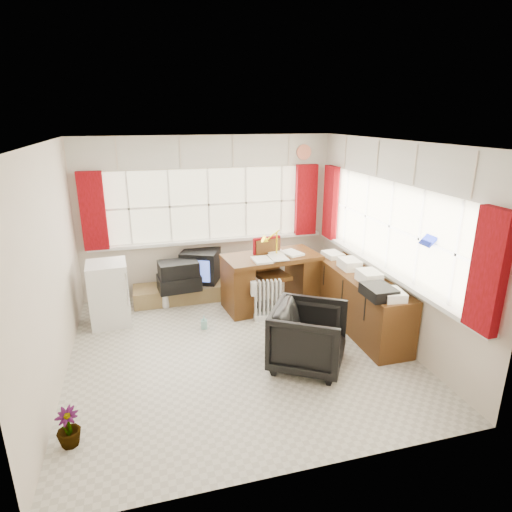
# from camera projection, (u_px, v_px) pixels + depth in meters

# --- Properties ---
(ground) EXTENTS (4.00, 4.00, 0.00)m
(ground) POSITION_uv_depth(u_px,v_px,m) (238.00, 350.00, 5.32)
(ground) COLOR beige
(ground) RESTS_ON ground
(room_walls) EXTENTS (4.00, 4.00, 4.00)m
(room_walls) POSITION_uv_depth(u_px,v_px,m) (237.00, 233.00, 4.85)
(room_walls) COLOR beige
(room_walls) RESTS_ON ground
(window_back) EXTENTS (3.70, 0.12, 3.60)m
(window_back) POSITION_uv_depth(u_px,v_px,m) (210.00, 236.00, 6.81)
(window_back) COLOR beige
(window_back) RESTS_ON room_walls
(window_right) EXTENTS (0.12, 3.70, 3.60)m
(window_right) POSITION_uv_depth(u_px,v_px,m) (384.00, 264.00, 5.52)
(window_right) COLOR beige
(window_right) RESTS_ON room_walls
(curtains) EXTENTS (3.83, 3.83, 1.15)m
(curtains) POSITION_uv_depth(u_px,v_px,m) (287.00, 215.00, 5.95)
(curtains) COLOR maroon
(curtains) RESTS_ON room_walls
(overhead_cabinets) EXTENTS (3.98, 3.98, 0.48)m
(overhead_cabinets) POSITION_uv_depth(u_px,v_px,m) (291.00, 156.00, 5.76)
(overhead_cabinets) COLOR beige
(overhead_cabinets) RESTS_ON room_walls
(desk) EXTENTS (1.48, 0.86, 0.84)m
(desk) POSITION_uv_depth(u_px,v_px,m) (271.00, 278.00, 6.42)
(desk) COLOR #573614
(desk) RESTS_ON ground
(desk_lamp) EXTENTS (0.13, 0.11, 0.38)m
(desk_lamp) POSITION_uv_depth(u_px,v_px,m) (277.00, 238.00, 6.24)
(desk_lamp) COLOR yellow
(desk_lamp) RESTS_ON desk
(task_chair) EXTENTS (0.52, 0.54, 1.06)m
(task_chair) POSITION_uv_depth(u_px,v_px,m) (270.00, 271.00, 6.41)
(task_chair) COLOR black
(task_chair) RESTS_ON ground
(office_chair) EXTENTS (1.11, 1.10, 0.74)m
(office_chair) POSITION_uv_depth(u_px,v_px,m) (308.00, 337.00, 4.87)
(office_chair) COLOR black
(office_chair) RESTS_ON ground
(radiator) EXTENTS (0.40, 0.19, 0.59)m
(radiator) POSITION_uv_depth(u_px,v_px,m) (268.00, 303.00, 6.06)
(radiator) COLOR white
(radiator) RESTS_ON ground
(credenza) EXTENTS (0.50, 2.00, 0.85)m
(credenza) POSITION_uv_depth(u_px,v_px,m) (358.00, 299.00, 5.82)
(credenza) COLOR #573614
(credenza) RESTS_ON ground
(file_tray) EXTENTS (0.31, 0.40, 0.13)m
(file_tray) POSITION_uv_depth(u_px,v_px,m) (379.00, 292.00, 4.99)
(file_tray) COLOR black
(file_tray) RESTS_ON credenza
(tv_bench) EXTENTS (1.40, 0.50, 0.25)m
(tv_bench) POSITION_uv_depth(u_px,v_px,m) (180.00, 293.00, 6.72)
(tv_bench) COLOR olive
(tv_bench) RESTS_ON ground
(crt_tv) EXTENTS (0.71, 0.68, 0.50)m
(crt_tv) POSITION_uv_depth(u_px,v_px,m) (201.00, 266.00, 6.80)
(crt_tv) COLOR black
(crt_tv) RESTS_ON tv_bench
(hifi_stack) EXTENTS (0.66, 0.46, 0.45)m
(hifi_stack) POSITION_uv_depth(u_px,v_px,m) (179.00, 276.00, 6.45)
(hifi_stack) COLOR black
(hifi_stack) RESTS_ON tv_bench
(mini_fridge) EXTENTS (0.55, 0.55, 0.89)m
(mini_fridge) POSITION_uv_depth(u_px,v_px,m) (109.00, 293.00, 5.89)
(mini_fridge) COLOR white
(mini_fridge) RESTS_ON ground
(spray_bottle_a) EXTENTS (0.14, 0.14, 0.28)m
(spray_bottle_a) POSITION_uv_depth(u_px,v_px,m) (165.00, 299.00, 6.44)
(spray_bottle_a) COLOR silver
(spray_bottle_a) RESTS_ON ground
(spray_bottle_b) EXTENTS (0.09, 0.10, 0.18)m
(spray_bottle_b) POSITION_uv_depth(u_px,v_px,m) (204.00, 322.00, 5.82)
(spray_bottle_b) COLOR #85C6BF
(spray_bottle_b) RESTS_ON ground
(flower_vase) EXTENTS (0.26, 0.26, 0.37)m
(flower_vase) POSITION_uv_depth(u_px,v_px,m) (68.00, 427.00, 3.73)
(flower_vase) COLOR black
(flower_vase) RESTS_ON ground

